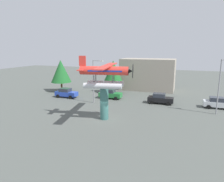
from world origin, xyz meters
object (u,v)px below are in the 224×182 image
Objects in this scene: streetlight_primary at (95,78)px; car_mid_green at (110,94)px; storefront_building at (148,74)px; display_pedestal at (104,103)px; car_distant_silver at (218,103)px; tree_west at (61,71)px; streetlight_secondary at (221,83)px; car_near_blue at (66,93)px; floatplane_monument at (105,74)px; car_far_black at (160,98)px; tree_east at (113,72)px.

car_mid_green is at bearing 70.65° from streetlight_primary.
storefront_building is at bearing 65.68° from car_mid_green.
display_pedestal reaches higher than car_distant_silver.
storefront_building is at bearing 26.29° from tree_west.
streetlight_secondary is at bearing -11.84° from car_mid_green.
car_distant_silver is at bearing 3.54° from car_near_blue.
streetlight_secondary is (19.03, 0.15, 0.23)m from streetlight_primary.
car_distant_silver is at bearing -1.15° from car_mid_green.
floatplane_monument is at bearing -56.35° from streetlight_primary.
car_mid_green is at bearing 96.82° from floatplane_monument.
car_far_black is at bearing 60.19° from display_pedestal.
car_far_black is 0.54× the size of streetlight_secondary.
car_mid_green is 0.62× the size of tree_west.
tree_west is at bearing 128.71° from floatplane_monument.
streetlight_primary reaches higher than car_mid_green.
display_pedestal is 8.77m from streetlight_primary.
floatplane_monument is 13.01m from car_far_black.
tree_east is (0.26, 8.63, 0.08)m from streetlight_primary.
car_far_black is at bearing -3.24° from car_mid_green.
car_distant_silver is (14.62, 10.61, -5.07)m from floatplane_monument.
car_distant_silver is at bearing 10.22° from streetlight_primary.
streetlight_primary is at bearing 113.32° from floatplane_monument.
floatplane_monument is at bearing -74.13° from tree_east.
car_near_blue is 0.57× the size of streetlight_primary.
floatplane_monument is 1.53× the size of tree_west.
streetlight_secondary is 0.66× the size of storefront_building.
floatplane_monument is 2.48× the size of car_near_blue.
car_mid_green is at bearing 176.76° from car_far_black.
car_near_blue is at bearing -136.51° from tree_east.
tree_west is (-3.96, 4.52, 3.54)m from car_near_blue.
tree_west reaches higher than car_near_blue.
display_pedestal reaches higher than car_mid_green.
car_near_blue is 7.89m from streetlight_primary.
floatplane_monument is at bearing -153.06° from streetlight_secondary.
streetlight_secondary reaches higher than streetlight_primary.
streetlight_secondary is (-0.33, -3.34, 3.64)m from car_distant_silver.
car_near_blue is 18.70m from storefront_building.
tree_west is at bearing 174.51° from car_distant_silver.
tree_west is (-15.56, 13.51, -1.53)m from floatplane_monument.
streetlight_secondary is (8.42, -3.18, 3.64)m from car_far_black.
car_far_black is (6.00, 10.47, -1.26)m from display_pedestal.
storefront_building is at bearing 85.53° from display_pedestal.
car_mid_green is 18.43m from streetlight_secondary.
car_distant_silver is 20.08m from tree_east.
car_distant_silver is at bearing 35.78° from display_pedestal.
streetlight_primary is at bearing -113.07° from storefront_building.
floatplane_monument reaches higher than storefront_building.
tree_east is at bearing 88.26° from streetlight_primary.
tree_east is at bearing 102.85° from car_mid_green.
streetlight_secondary is 30.50m from tree_west.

